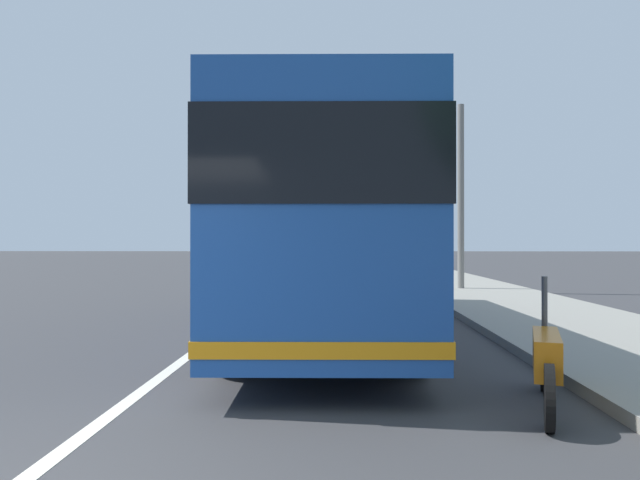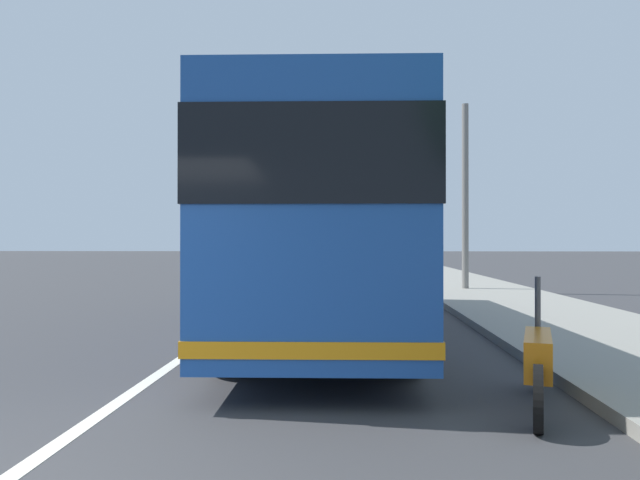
% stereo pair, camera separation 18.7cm
% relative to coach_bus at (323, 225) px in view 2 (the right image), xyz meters
% --- Properties ---
extents(sidewalk_curb, '(110.00, 3.60, 0.14)m').
position_rel_coach_bus_xyz_m(sidewalk_curb, '(2.66, -4.56, -1.84)').
color(sidewalk_curb, gray).
rests_on(sidewalk_curb, ground).
extents(lane_divider_line, '(110.00, 0.16, 0.01)m').
position_rel_coach_bus_xyz_m(lane_divider_line, '(2.66, 1.84, -1.90)').
color(lane_divider_line, silver).
rests_on(lane_divider_line, ground).
extents(coach_bus, '(10.39, 2.68, 3.33)m').
position_rel_coach_bus_xyz_m(coach_bus, '(0.00, 0.00, 0.00)').
color(coach_bus, '#1E4C9E').
rests_on(coach_bus, ground).
extents(motorcycle_mid_row, '(1.98, 0.67, 1.24)m').
position_rel_coach_bus_xyz_m(motorcycle_mid_row, '(-4.83, -2.26, -1.45)').
color(motorcycle_mid_row, black).
rests_on(motorcycle_mid_row, ground).
extents(car_ahead_same_lane, '(4.19, 2.18, 1.46)m').
position_rel_coach_bus_xyz_m(car_ahead_same_lane, '(23.68, 3.81, -1.21)').
color(car_ahead_same_lane, navy).
rests_on(car_ahead_same_lane, ground).
extents(car_side_street, '(4.59, 2.19, 1.42)m').
position_rel_coach_bus_xyz_m(car_side_street, '(29.60, 3.39, -1.23)').
color(car_side_street, navy).
rests_on(car_side_street, ground).
extents(car_oncoming, '(4.37, 2.01, 1.45)m').
position_rel_coach_bus_xyz_m(car_oncoming, '(28.87, -0.59, -1.21)').
color(car_oncoming, navy).
rests_on(car_oncoming, ground).
extents(utility_pole, '(0.21, 0.21, 6.02)m').
position_rel_coach_bus_xyz_m(utility_pole, '(8.81, -4.16, 1.10)').
color(utility_pole, slate).
rests_on(utility_pole, ground).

